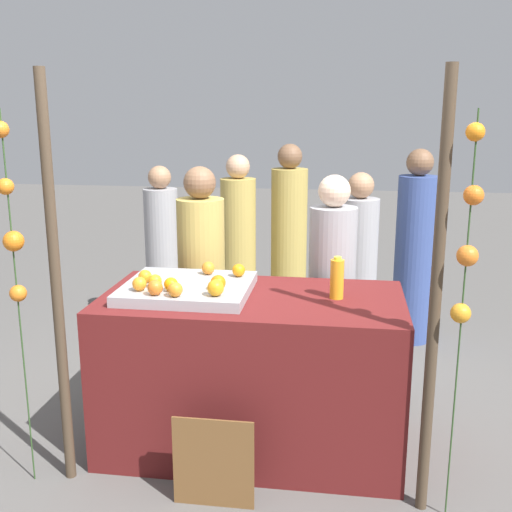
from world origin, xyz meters
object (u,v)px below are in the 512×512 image
at_px(orange_0, 145,276).
at_px(juice_bottle, 337,279).
at_px(orange_1, 239,270).
at_px(vendor_left, 202,291).
at_px(chalkboard_sign, 214,463).
at_px(stall_counter, 252,372).
at_px(vendor_right, 331,299).

distance_m(orange_0, juice_bottle, 1.10).
relative_size(orange_1, vendor_left, 0.05).
distance_m(orange_1, chalkboard_sign, 1.13).
relative_size(stall_counter, orange_1, 22.12).
height_order(chalkboard_sign, vendor_right, vendor_right).
bearing_deg(orange_1, orange_0, -157.20).
height_order(vendor_left, vendor_right, vendor_left).
distance_m(juice_bottle, vendor_right, 0.71).
xyz_separation_m(stall_counter, chalkboard_sign, (-0.10, -0.62, -0.23)).
height_order(orange_0, juice_bottle, juice_bottle).
distance_m(orange_1, vendor_right, 0.79).
xyz_separation_m(stall_counter, vendor_left, (-0.45, 0.66, 0.28)).
xyz_separation_m(orange_0, vendor_right, (1.06, 0.69, -0.30)).
bearing_deg(vendor_left, chalkboard_sign, -74.74).
distance_m(chalkboard_sign, vendor_left, 1.42).
xyz_separation_m(orange_0, vendor_left, (0.17, 0.69, -0.29)).
distance_m(stall_counter, chalkboard_sign, 0.67).
bearing_deg(vendor_right, orange_1, -138.81).
distance_m(stall_counter, juice_bottle, 0.75).
height_order(stall_counter, vendor_left, vendor_left).
xyz_separation_m(stall_counter, juice_bottle, (0.48, 0.03, 0.58)).
xyz_separation_m(vendor_left, vendor_right, (0.89, 0.01, -0.02)).
xyz_separation_m(stall_counter, vendor_right, (0.44, 0.67, 0.26)).
height_order(juice_bottle, vendor_right, vendor_right).
bearing_deg(juice_bottle, orange_1, 165.07).
height_order(stall_counter, orange_1, orange_1).
xyz_separation_m(orange_0, juice_bottle, (1.10, 0.06, 0.02)).
xyz_separation_m(orange_1, juice_bottle, (0.59, -0.16, 0.02)).
height_order(juice_bottle, vendor_left, vendor_left).
bearing_deg(orange_0, vendor_right, 33.24).
bearing_deg(orange_0, juice_bottle, 3.04).
bearing_deg(stall_counter, orange_0, -177.46).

